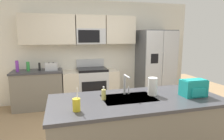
{
  "coord_description": "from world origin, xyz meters",
  "views": [
    {
      "loc": [
        -0.96,
        -2.91,
        1.69
      ],
      "look_at": [
        -0.01,
        0.6,
        1.05
      ],
      "focal_mm": 30.74,
      "sensor_mm": 36.0,
      "label": 1
    }
  ],
  "objects": [
    {
      "name": "paper_towel_roll",
      "position": [
        0.24,
        -0.62,
        1.02
      ],
      "size": [
        0.12,
        0.12,
        0.24
      ],
      "primitive_type": "cylinder",
      "color": "white",
      "rests_on": "island_counter"
    },
    {
      "name": "drink_cup_yellow",
      "position": [
        -0.82,
        -0.93,
        0.97
      ],
      "size": [
        0.08,
        0.08,
        0.26
      ],
      "color": "yellow",
      "rests_on": "island_counter"
    },
    {
      "name": "island_counter",
      "position": [
        -0.02,
        -0.7,
        0.45
      ],
      "size": [
        2.24,
        0.97,
        0.9
      ],
      "color": "slate",
      "rests_on": "ground"
    },
    {
      "name": "sink_faucet",
      "position": [
        -0.12,
        -0.51,
        1.07
      ],
      "size": [
        0.08,
        0.21,
        0.28
      ],
      "color": "#B7BABF",
      "rests_on": "island_counter"
    },
    {
      "name": "bottle_purple",
      "position": [
        -1.91,
        1.78,
        1.03
      ],
      "size": [
        0.07,
        0.07,
        0.25
      ],
      "primitive_type": "cylinder",
      "color": "purple",
      "rests_on": "back_counter"
    },
    {
      "name": "range_oven",
      "position": [
        -0.24,
        1.8,
        0.44
      ],
      "size": [
        1.36,
        0.61,
        1.1
      ],
      "color": "#B7BABF",
      "rests_on": "ground"
    },
    {
      "name": "pepper_mill",
      "position": [
        -1.44,
        1.8,
        0.99
      ],
      "size": [
        0.05,
        0.05,
        0.18
      ],
      "primitive_type": "cylinder",
      "color": "black",
      "rests_on": "back_counter"
    },
    {
      "name": "backpack",
      "position": [
        0.74,
        -0.81,
        1.02
      ],
      "size": [
        0.32,
        0.22,
        0.23
      ],
      "color": "teal",
      "rests_on": "island_counter"
    },
    {
      "name": "bottle_green",
      "position": [
        -1.69,
        1.82,
        1.01
      ],
      "size": [
        0.07,
        0.07,
        0.21
      ],
      "primitive_type": "cylinder",
      "color": "green",
      "rests_on": "back_counter"
    },
    {
      "name": "refrigerator",
      "position": [
        1.52,
        1.73,
        0.93
      ],
      "size": [
        0.9,
        0.76,
        1.85
      ],
      "color": "#4C4F54",
      "rests_on": "ground"
    },
    {
      "name": "toaster",
      "position": [
        -1.17,
        1.75,
        0.99
      ],
      "size": [
        0.28,
        0.16,
        0.18
      ],
      "color": "#B7BABF",
      "rests_on": "back_counter"
    },
    {
      "name": "kitchen_wall_unit",
      "position": [
        -0.14,
        2.08,
        1.47
      ],
      "size": [
        5.2,
        0.43,
        2.6
      ],
      "color": "silver",
      "rests_on": "ground"
    },
    {
      "name": "soap_dispenser",
      "position": [
        -0.45,
        -0.63,
        0.97
      ],
      "size": [
        0.06,
        0.06,
        0.17
      ],
      "color": "#D8CC66",
      "rests_on": "island_counter"
    },
    {
      "name": "ground_plane",
      "position": [
        0.0,
        0.0,
        0.0
      ],
      "size": [
        9.0,
        9.0,
        0.0
      ],
      "primitive_type": "plane",
      "color": "#997A56",
      "rests_on": "ground"
    },
    {
      "name": "back_counter",
      "position": [
        -1.5,
        1.8,
        0.45
      ],
      "size": [
        1.14,
        0.63,
        0.9
      ],
      "color": "slate",
      "rests_on": "ground"
    }
  ]
}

